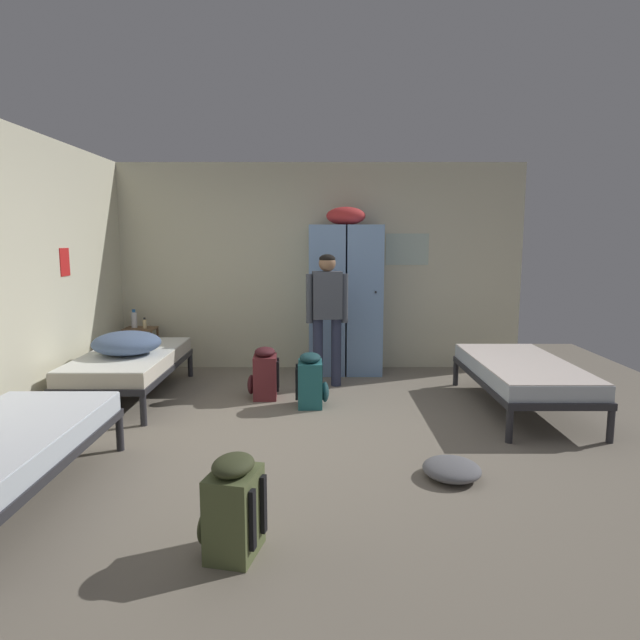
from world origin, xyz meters
The scene contains 15 objects.
ground_plane centered at (0.00, 0.00, 0.00)m, with size 8.18×8.18×0.00m, color gray.
room_backdrop centered at (-1.25, 1.28, 1.32)m, with size 5.23×4.93×2.64m.
locker_bank centered at (0.33, 2.16, 0.97)m, with size 0.90×0.55×2.07m.
shelf_unit centered at (-2.26, 2.17, 0.35)m, with size 0.38×0.30×0.57m.
bed_left_front centered at (-2.01, -1.41, 0.38)m, with size 0.90×1.90×0.49m.
bed_left_rear centered at (-2.01, 1.02, 0.38)m, with size 0.90×1.90×0.49m.
bed_right centered at (2.01, 0.60, 0.38)m, with size 0.90×1.90×0.49m.
bedding_heap centered at (-1.99, 0.92, 0.61)m, with size 0.70×0.69×0.24m.
person_traveler centered at (0.10, 1.49, 0.91)m, with size 0.48×0.22×1.51m.
water_bottle centered at (-2.34, 2.19, 0.67)m, with size 0.07×0.07×0.23m.
lotion_bottle centered at (-2.19, 2.13, 0.63)m, with size 0.05×0.05×0.14m.
backpack_teal centered at (-0.07, 0.70, 0.26)m, with size 0.34×0.32×0.55m.
backpack_olive centered at (-0.45, -1.97, 0.26)m, with size 0.38×0.37×0.55m.
backpack_maroon centered at (-0.58, 1.00, 0.26)m, with size 0.35×0.33×0.55m.
clothes_pile_grey centered at (0.95, -1.01, 0.06)m, with size 0.41×0.44×0.12m.
Camera 1 is at (0.01, -4.76, 1.68)m, focal length 31.24 mm.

